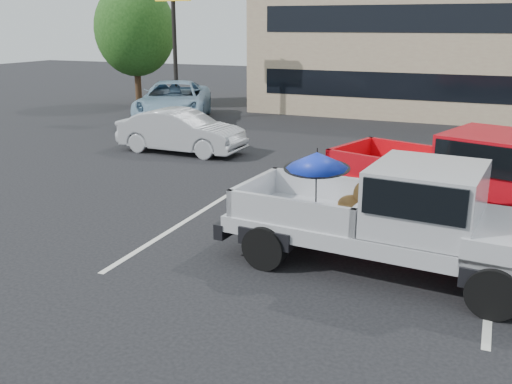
% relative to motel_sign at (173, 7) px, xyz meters
% --- Properties ---
extents(ground, '(90.00, 90.00, 0.00)m').
position_rel_motel_sign_xyz_m(ground, '(10.00, -14.00, -4.65)').
color(ground, black).
rests_on(ground, ground).
extents(stripe_left, '(0.12, 5.00, 0.01)m').
position_rel_motel_sign_xyz_m(stripe_left, '(7.00, -12.00, -4.65)').
color(stripe_left, silver).
rests_on(stripe_left, ground).
extents(stripe_right, '(0.12, 5.00, 0.01)m').
position_rel_motel_sign_xyz_m(stripe_right, '(13.00, -12.00, -4.65)').
color(stripe_right, silver).
rests_on(stripe_right, ground).
extents(motel_building, '(20.40, 8.40, 6.30)m').
position_rel_motel_sign_xyz_m(motel_building, '(12.00, 6.99, -1.45)').
color(motel_building, tan).
rests_on(motel_building, ground).
extents(motel_sign, '(1.60, 0.22, 6.00)m').
position_rel_motel_sign_xyz_m(motel_sign, '(0.00, 0.00, 0.00)').
color(motel_sign, black).
rests_on(motel_sign, ground).
extents(tree_left, '(3.96, 3.96, 6.02)m').
position_rel_motel_sign_xyz_m(tree_left, '(-4.00, 3.00, -0.92)').
color(tree_left, '#332114').
rests_on(tree_left, ground).
extents(silver_pickup, '(5.84, 2.51, 2.06)m').
position_rel_motel_sign_xyz_m(silver_pickup, '(11.69, -12.50, -3.60)').
color(silver_pickup, black).
rests_on(silver_pickup, ground).
extents(red_pickup, '(6.31, 3.81, 1.97)m').
position_rel_motel_sign_xyz_m(red_pickup, '(12.69, -9.62, -3.58)').
color(red_pickup, black).
rests_on(red_pickup, ground).
extents(silver_sedan, '(4.18, 1.52, 1.37)m').
position_rel_motel_sign_xyz_m(silver_sedan, '(3.54, -5.77, -3.97)').
color(silver_sedan, '#B2B5BA').
rests_on(silver_sedan, ground).
extents(blue_suv, '(4.95, 6.66, 1.68)m').
position_rel_motel_sign_xyz_m(blue_suv, '(0.21, -0.62, -3.81)').
color(blue_suv, '#7C9FB9').
rests_on(blue_suv, ground).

